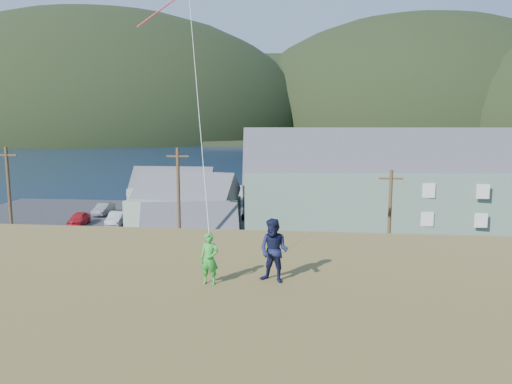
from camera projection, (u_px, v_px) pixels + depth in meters
ground at (221, 290)px, 34.73m from camera, size 900.00×900.00×0.00m
grass_strip at (215, 299)px, 32.75m from camera, size 110.00×8.00×0.10m
waterfront_lot at (250, 233)px, 51.43m from camera, size 72.00×36.00×0.12m
wharf at (229, 195)px, 74.63m from camera, size 26.00×14.00×0.90m
far_shore at (303, 133)px, 358.91m from camera, size 900.00×320.00×2.00m
far_hills at (360, 134)px, 305.10m from camera, size 760.00×265.00×143.00m
lodge at (417, 183)px, 53.08m from camera, size 37.90×14.22×13.02m
shed_palegreen_near at (184, 206)px, 51.01m from camera, size 11.62×8.59×7.66m
shed_white at (190, 237)px, 39.94m from camera, size 8.67×6.67×6.17m
shed_palegreen_far at (172, 191)px, 62.83m from camera, size 10.32×5.93×6.92m
utility_poles at (178, 218)px, 35.86m from camera, size 27.95×0.24×9.65m
parked_cars at (177, 217)px, 56.02m from camera, size 23.98×12.69×1.55m
kite_flyer_green at (209, 259)px, 14.07m from camera, size 0.56×0.39×1.47m
kite_flyer_navy at (274, 251)px, 14.24m from camera, size 1.09×0.97×1.84m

